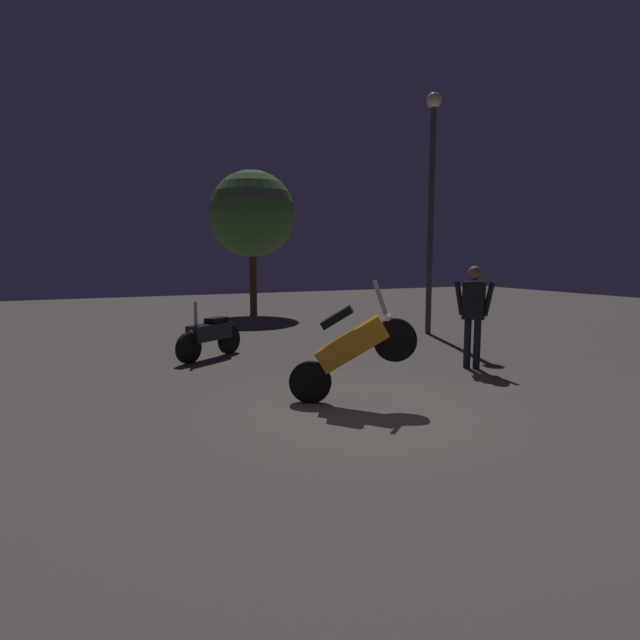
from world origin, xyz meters
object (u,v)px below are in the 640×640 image
at_px(motorcycle_black_parked_left, 210,335).
at_px(person_rider_beside, 473,307).
at_px(motorcycle_orange_foreground, 352,348).
at_px(streetlamp_near, 432,186).

bearing_deg(motorcycle_black_parked_left, person_rider_beside, 110.20).
bearing_deg(motorcycle_orange_foreground, person_rider_beside, 49.54).
height_order(motorcycle_black_parked_left, streetlamp_near, streetlamp_near).
height_order(person_rider_beside, streetlamp_near, streetlamp_near).
bearing_deg(motorcycle_orange_foreground, streetlamp_near, 74.98).
bearing_deg(streetlamp_near, motorcycle_black_parked_left, -171.77).
relative_size(motorcycle_orange_foreground, motorcycle_black_parked_left, 1.14).
bearing_deg(person_rider_beside, motorcycle_black_parked_left, -76.73).
xyz_separation_m(person_rider_beside, streetlamp_near, (1.74, 3.59, 2.53)).
bearing_deg(person_rider_beside, streetlamp_near, -157.26).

